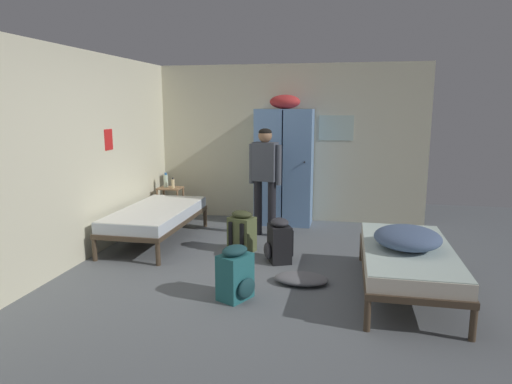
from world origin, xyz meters
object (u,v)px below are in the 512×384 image
shelf_unit (171,201)px  person_traveler (265,172)px  bed_right (407,257)px  backpack_black (279,241)px  locker_bank (284,165)px  bedding_heap (408,238)px  water_bottle (166,181)px  lotion_bottle (173,183)px  backpack_olive (242,232)px  bed_left_rear (156,215)px  backpack_teal (236,274)px  clothes_pile_grey (301,279)px

shelf_unit → person_traveler: bearing=-16.7°
bed_right → backpack_black: 1.59m
shelf_unit → person_traveler: person_traveler is taller
locker_bank → backpack_black: 2.02m
bedding_heap → water_bottle: 4.28m
locker_bank → lotion_bottle: (-1.80, -0.28, -0.32)m
backpack_olive → bed_left_rear: bearing=172.7°
locker_bank → backpack_teal: (-0.04, -3.06, -0.71)m
bedding_heap → water_bottle: size_ratio=2.89×
locker_bank → backpack_olive: bearing=-102.0°
locker_bank → person_traveler: 0.77m
shelf_unit → locker_bank: bearing=7.4°
bedding_heap → water_bottle: bearing=146.3°
bed_right → bed_left_rear: bearing=160.3°
person_traveler → backpack_olive: person_traveler is taller
backpack_olive → clothes_pile_grey: bearing=-47.6°
backpack_teal → locker_bank: bearing=89.2°
bedding_heap → backpack_teal: 1.76m
bed_right → lotion_bottle: 4.12m
shelf_unit → backpack_olive: size_ratio=1.04×
person_traveler → water_bottle: bearing=163.4°
water_bottle → bed_right: bearing=-33.1°
water_bottle → lotion_bottle: water_bottle is taller
locker_bank → backpack_teal: locker_bank is taller
shelf_unit → bed_left_rear: shelf_unit is taller
locker_bank → water_bottle: locker_bank is taller
shelf_unit → backpack_olive: shelf_unit is taller
backpack_olive → clothes_pile_grey: backpack_olive is taller
locker_bank → water_bottle: (-1.95, -0.22, -0.29)m
lotion_bottle → backpack_black: bearing=-38.6°
person_traveler → bed_left_rear: bearing=-156.0°
water_bottle → backpack_teal: 3.44m
bedding_heap → backpack_olive: bedding_heap is taller
locker_bank → clothes_pile_grey: bearing=-77.6°
water_bottle → clothes_pile_grey: water_bottle is taller
shelf_unit → backpack_black: 2.64m
backpack_olive → clothes_pile_grey: 1.33m
water_bottle → backpack_teal: size_ratio=0.44×
water_bottle → clothes_pile_grey: 3.46m
person_traveler → clothes_pile_grey: (0.73, -1.78, -0.90)m
water_bottle → backpack_olive: (1.62, -1.33, -0.42)m
backpack_teal → clothes_pile_grey: 0.83m
bedding_heap → backpack_teal: (-1.66, -0.46, -0.34)m
person_traveler → backpack_teal: size_ratio=2.88×
person_traveler → clothes_pile_grey: 2.12m
locker_bank → person_traveler: locker_bank is taller
bed_left_rear → backpack_black: (1.82, -0.49, -0.12)m
clothes_pile_grey → bedding_heap: bearing=-3.7°
lotion_bottle → backpack_teal: size_ratio=0.31×
locker_bank → bed_right: locker_bank is taller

